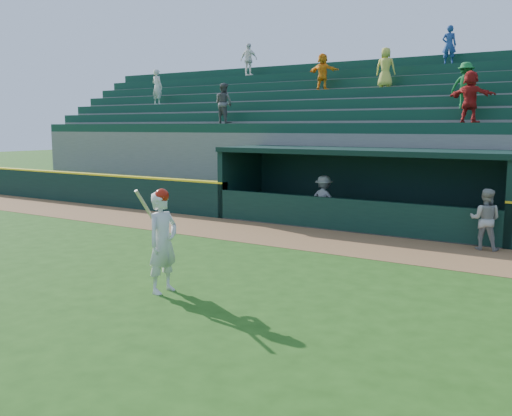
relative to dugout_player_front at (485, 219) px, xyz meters
The scene contains 9 objects.
ground 7.37m from the dugout_player_front, 124.13° to the right, with size 120.00×120.00×0.00m, color #214D13.
warning_track 4.34m from the dugout_player_front, 164.21° to the right, with size 40.00×3.00×0.01m, color brown.
field_wall_left 16.37m from the dugout_player_front, behind, with size 15.50×0.30×1.20m, color black.
wall_stripe_left 16.37m from the dugout_player_front, behind, with size 15.50×0.32×0.06m, color yellow.
dugout_player_front is the anchor object (origin of this frame).
dugout_player_inside 5.42m from the dugout_player_front, 165.75° to the left, with size 1.02×0.59×1.58m, color #A8A8A3.
dugout 4.58m from the dugout_player_front, 154.69° to the left, with size 9.40×2.80×2.46m.
stands 7.86m from the dugout_player_front, 122.29° to the left, with size 34.50×6.33×7.48m.
batter_at_plate 8.54m from the dugout_player_front, 120.53° to the right, with size 0.51×0.84×2.01m.
Camera 1 is at (7.04, -9.21, 3.14)m, focal length 40.00 mm.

